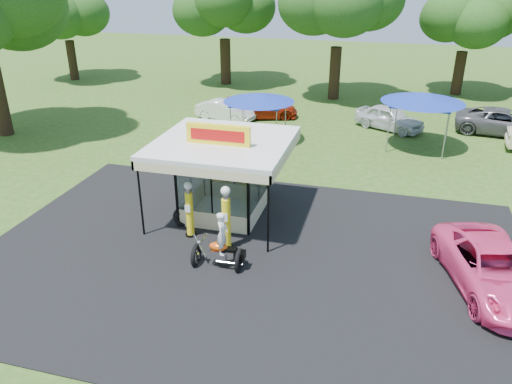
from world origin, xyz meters
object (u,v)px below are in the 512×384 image
motorcycle (221,246)px  tent_east (423,98)px  gas_pump_left (190,211)px  gas_pump_right (226,220)px  bg_car_d (504,122)px  kiosk_car (240,185)px  bg_car_b (262,108)px  gas_station_kiosk (224,177)px  bg_car_a (225,111)px  tent_west (259,98)px  bg_car_c (389,118)px  pink_sedan (494,269)px

motorcycle → tent_east: (6.99, 15.16, 2.09)m
gas_pump_left → gas_pump_right: (1.69, -0.53, 0.11)m
bg_car_d → gas_pump_right: bearing=153.8°
gas_pump_right → kiosk_car: bearing=101.4°
tent_east → gas_pump_right: bearing=-117.4°
motorcycle → bg_car_d: (12.29, 19.20, -0.07)m
bg_car_b → bg_car_d: bg_car_d is taller
gas_pump_left → bg_car_d: gas_pump_left is taller
bg_car_d → gas_station_kiosk: bearing=147.2°
bg_car_a → tent_west: size_ratio=0.97×
tent_east → kiosk_car: bearing=-132.2°
bg_car_a → bg_car_c: bg_car_c is taller
pink_sedan → bg_car_c: 17.66m
bg_car_b → tent_east: size_ratio=1.05×
gas_pump_right → bg_car_a: (-5.50, 16.30, -0.56)m
gas_station_kiosk → tent_east: 13.95m
kiosk_car → bg_car_a: bearing=21.6°
tent_west → tent_east: tent_east is taller
pink_sedan → bg_car_b: pink_sedan is taller
gas_pump_right → bg_car_b: bearing=100.2°
motorcycle → bg_car_a: bearing=105.5°
gas_pump_left → pink_sedan: (10.98, -0.68, -0.35)m
gas_pump_right → motorcycle: 1.33m
kiosk_car → bg_car_c: bg_car_c is taller
gas_pump_right → pink_sedan: (9.29, -0.15, -0.46)m
bg_car_a → pink_sedan: bearing=-125.5°
bg_car_b → bg_car_c: (8.66, -0.46, 0.06)m
gas_pump_left → tent_west: 12.17m
gas_pump_left → pink_sedan: size_ratio=0.42×
gas_pump_left → gas_pump_right: bearing=-17.5°
gas_pump_left → bg_car_c: (7.18, 16.57, -0.36)m
motorcycle → bg_car_c: size_ratio=0.50×
gas_pump_left → bg_car_d: 22.46m
gas_station_kiosk → bg_car_c: 15.86m
gas_station_kiosk → motorcycle: 4.20m
motorcycle → tent_east: size_ratio=0.48×
gas_pump_right → bg_car_c: (5.50, 17.10, -0.47)m
motorcycle → bg_car_d: motorcycle is taller
kiosk_car → pink_sedan: size_ratio=0.50×
gas_pump_left → bg_car_b: 17.10m
gas_station_kiosk → bg_car_d: (13.47, 15.27, -0.98)m
gas_pump_left → bg_car_a: gas_pump_left is taller
bg_car_c → bg_car_a: bearing=122.6°
bg_car_d → motorcycle: bearing=156.0°
gas_station_kiosk → bg_car_d: size_ratio=0.93×
gas_pump_left → bg_car_c: gas_pump_left is taller
pink_sedan → gas_pump_right: bearing=163.5°
kiosk_car → tent_east: size_ratio=0.60×
pink_sedan → tent_west: tent_west is taller
gas_pump_left → kiosk_car: 4.44m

